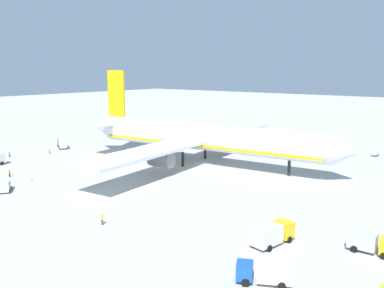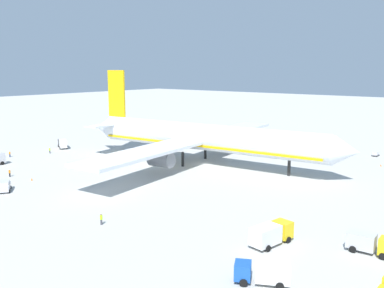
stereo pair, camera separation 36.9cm
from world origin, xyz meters
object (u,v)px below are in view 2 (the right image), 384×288
service_truck_3 (369,243)px  traffic_cone_1 (32,179)px  ground_worker_0 (10,154)px  service_truck_4 (271,233)px  service_van (5,186)px  ground_worker_2 (10,173)px  traffic_cone_0 (188,130)px  airliner (201,137)px  service_truck_2 (63,143)px  service_truck_5 (264,271)px  baggage_cart_2 (376,154)px  baggage_cart_0 (167,128)px  ground_worker_3 (50,150)px  ground_worker_1 (101,219)px  traffic_cone_2 (381,165)px

service_truck_3 → traffic_cone_1: (-67.75, -7.88, -1.18)m
ground_worker_0 → service_truck_4: bearing=-5.0°
service_truck_4 → ground_worker_0: (-83.76, 7.28, -0.79)m
service_truck_3 → service_van: service_truck_3 is taller
ground_worker_2 → traffic_cone_0: 82.17m
airliner → service_truck_2: airliner is taller
service_truck_5 → baggage_cart_2: 82.09m
service_truck_5 → baggage_cart_2: bearing=97.4°
service_van → baggage_cart_2: size_ratio=1.63×
baggage_cart_0 → ground_worker_3: size_ratio=2.10×
ground_worker_3 → traffic_cone_0: size_ratio=3.06×
service_truck_3 → baggage_cart_0: (-96.51, 67.36, -0.72)m
ground_worker_2 → ground_worker_3: 26.41m
service_truck_4 → service_van: service_truck_4 is taller
baggage_cart_2 → service_van: bearing=-120.1°
service_truck_2 → service_van: bearing=-48.0°
ground_worker_1 → airliner: bearing=108.2°
service_truck_3 → ground_worker_3: 91.74m
airliner → ground_worker_3: airliner is taller
baggage_cart_2 → ground_worker_1: bearing=-102.4°
service_truck_3 → ground_worker_2: service_truck_3 is taller
ground_worker_2 → traffic_cone_2: (61.86, 62.83, -0.58)m
service_truck_2 → ground_worker_0: bearing=-89.7°
service_truck_5 → traffic_cone_1: (-60.99, 7.69, -1.24)m
service_truck_3 → baggage_cart_2: 68.08m
service_truck_2 → service_truck_3: service_truck_2 is taller
ground_worker_3 → traffic_cone_0: bearing=88.5°
service_truck_3 → ground_worker_2: bearing=-173.0°
service_truck_5 → baggage_cart_0: (-89.75, 82.93, -0.78)m
ground_worker_2 → ground_worker_3: ground_worker_2 is taller
airliner → traffic_cone_2: bearing=34.4°
ground_worker_0 → ground_worker_3: ground_worker_3 is taller
service_truck_4 → traffic_cone_2: (-1.39, 59.22, -1.35)m
service_truck_3 → ground_worker_0: 95.09m
service_truck_4 → service_van: size_ratio=1.49×
ground_worker_1 → traffic_cone_0: 102.40m
ground_worker_0 → airliner: bearing=30.4°
service_truck_2 → traffic_cone_2: bearing=23.0°
baggage_cart_2 → traffic_cone_0: baggage_cart_2 is taller
ground_worker_2 → ground_worker_3: size_ratio=1.01×
service_truck_5 → airliner: bearing=134.3°
service_truck_2 → traffic_cone_0: service_truck_2 is taller
airliner → service_truck_2: 46.87m
airliner → ground_worker_3: bearing=-157.8°
ground_worker_0 → ground_worker_1: (59.79, -17.01, 0.06)m
service_truck_2 → service_truck_3: size_ratio=1.16×
service_truck_4 → traffic_cone_1: bearing=-177.7°
traffic_cone_1 → service_van: bearing=-67.1°
airliner → service_truck_4: (38.32, -33.94, -5.12)m
service_truck_5 → service_van: 57.76m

